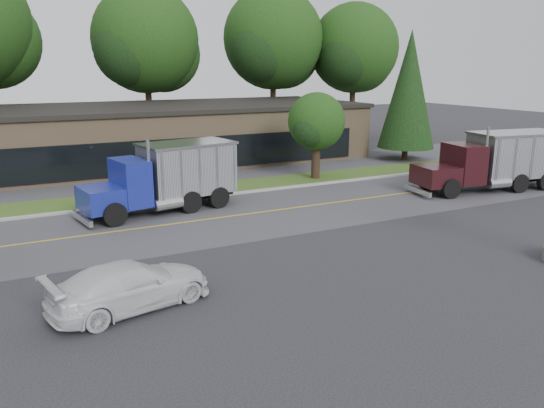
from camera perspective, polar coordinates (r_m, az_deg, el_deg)
The scene contains 15 objects.
ground at distance 17.66m, azimuth 2.17°, elevation -9.15°, with size 140.00×140.00×0.00m, color #38383D.
road at distance 25.44m, azimuth -7.66°, elevation -1.78°, with size 60.00×8.00×0.02m, color #59595F.
center_line at distance 25.44m, azimuth -7.66°, elevation -1.78°, with size 60.00×0.12×0.01m, color gold.
curb at distance 29.31m, azimuth -10.37°, elevation 0.30°, with size 60.00×0.30×0.12m, color #9E9E99.
grass_verge at distance 31.00m, azimuth -11.33°, elevation 1.03°, with size 60.00×3.40×0.03m, color #324F1B.
far_parking at distance 35.74m, azimuth -13.51°, elevation 2.70°, with size 60.00×7.00×0.02m, color #59595F.
strip_mall at distance 41.64m, azimuth -12.94°, elevation 7.16°, with size 32.00×12.00×4.00m, color #917859.
tree_far_c at distance 49.76m, azimuth -13.30°, elevation 16.32°, with size 9.84×9.26×14.03m.
tree_far_d at distance 53.05m, azimuth 0.21°, elevation 16.84°, with size 10.12×9.53×14.44m.
tree_far_e at distance 55.43m, azimuth 8.87°, elevation 15.79°, with size 9.29×8.74×13.25m.
evergreen_right at distance 42.56m, azimuth 14.49°, elevation 11.82°, with size 4.32×4.32×9.82m.
tree_verge at distance 34.43m, azimuth 4.84°, elevation 8.56°, with size 3.89×3.67×5.55m.
dump_truck_blue at distance 27.15m, azimuth -11.09°, elevation 3.04°, with size 8.05×3.88×3.36m.
dump_truck_maroon at distance 33.97m, azimuth 23.12°, elevation 4.43°, with size 9.54×3.94×3.36m.
rally_car at distance 16.68m, azimuth -14.96°, elevation -8.46°, with size 2.00×4.93×1.43m, color silver.
Camera 1 is at (-7.86, -14.13, 7.10)m, focal length 35.00 mm.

